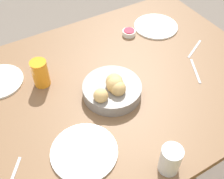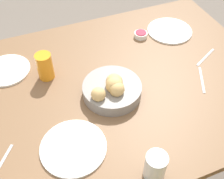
% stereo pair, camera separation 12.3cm
% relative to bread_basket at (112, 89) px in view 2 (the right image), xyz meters
% --- Properties ---
extents(ground_plane, '(10.00, 10.00, 0.00)m').
position_rel_bread_basket_xyz_m(ground_plane, '(-0.04, -0.06, -0.80)').
color(ground_plane, '#6B6056').
extents(dining_table, '(1.50, 1.07, 0.76)m').
position_rel_bread_basket_xyz_m(dining_table, '(-0.04, -0.06, -0.12)').
color(dining_table, brown).
rests_on(dining_table, ground_plane).
extents(bread_basket, '(0.26, 0.26, 0.11)m').
position_rel_bread_basket_xyz_m(bread_basket, '(0.00, 0.00, 0.00)').
color(bread_basket, gray).
rests_on(bread_basket, dining_table).
extents(plate_near_left, '(0.25, 0.25, 0.01)m').
position_rel_bread_basket_xyz_m(plate_near_left, '(-0.48, -0.33, -0.04)').
color(plate_near_left, white).
rests_on(plate_near_left, dining_table).
extents(plate_near_right, '(0.22, 0.22, 0.01)m').
position_rel_bread_basket_xyz_m(plate_near_right, '(0.41, -0.34, -0.04)').
color(plate_near_right, white).
rests_on(plate_near_right, dining_table).
extents(plate_far_center, '(0.25, 0.25, 0.01)m').
position_rel_bread_basket_xyz_m(plate_far_center, '(0.24, 0.20, -0.04)').
color(plate_far_center, white).
rests_on(plate_far_center, dining_table).
extents(juice_glass, '(0.07, 0.07, 0.13)m').
position_rel_bread_basket_xyz_m(juice_glass, '(0.24, -0.23, 0.02)').
color(juice_glass, orange).
rests_on(juice_glass, dining_table).
extents(water_tumbler, '(0.08, 0.08, 0.12)m').
position_rel_bread_basket_xyz_m(water_tumbler, '(0.00, 0.40, 0.02)').
color(water_tumbler, silver).
rests_on(water_tumbler, dining_table).
extents(jam_bowl_berry, '(0.07, 0.07, 0.03)m').
position_rel_bread_basket_xyz_m(jam_bowl_berry, '(-0.31, -0.34, -0.03)').
color(jam_bowl_berry, white).
rests_on(jam_bowl_berry, dining_table).
extents(fork_silver, '(0.09, 0.16, 0.00)m').
position_rel_bread_basket_xyz_m(fork_silver, '(-0.43, 0.07, -0.04)').
color(fork_silver, '#B7B7BC').
rests_on(fork_silver, dining_table).
extents(knife_silver, '(0.16, 0.09, 0.00)m').
position_rel_bread_basket_xyz_m(knife_silver, '(-0.54, -0.06, -0.04)').
color(knife_silver, '#B7B7BC').
rests_on(knife_silver, dining_table).
extents(spoon_coffee, '(0.08, 0.11, 0.00)m').
position_rel_bread_basket_xyz_m(spoon_coffee, '(0.49, 0.15, -0.04)').
color(spoon_coffee, '#B7B7BC').
rests_on(spoon_coffee, dining_table).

